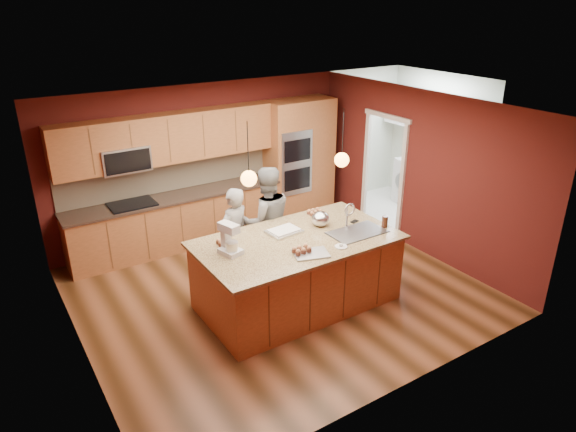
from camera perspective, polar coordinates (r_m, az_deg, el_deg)
floor at (r=7.72m, az=-1.16°, el=-8.23°), size 5.50×5.50×0.00m
ceiling at (r=6.72m, az=-1.34°, el=11.84°), size 5.50×5.50×0.00m
wall_back at (r=9.21m, az=-9.47°, el=6.01°), size 5.50×0.00×5.50m
wall_front at (r=5.35m, az=13.06°, el=-7.40°), size 5.50×0.00×5.50m
wall_left at (r=6.26m, az=-23.27°, el=-4.11°), size 0.00×5.00×5.00m
wall_right at (r=8.77m, az=14.29°, el=4.73°), size 0.00×5.00×5.00m
cabinet_run at (r=8.87m, az=-12.66°, el=2.58°), size 3.74×0.64×2.30m
oven_column at (r=9.86m, az=1.22°, el=6.25°), size 1.30×0.62×2.30m
doorway_trim at (r=9.38m, az=10.52°, el=4.33°), size 0.08×1.11×2.20m
laundry_room at (r=10.55m, az=15.99°, el=10.99°), size 2.60×2.70×2.70m
pendant_left at (r=6.22m, az=-4.37°, el=4.21°), size 0.20×0.20×0.80m
pendant_right at (r=6.97m, az=5.99°, el=6.26°), size 0.20×0.20×0.80m
island at (r=7.17m, az=1.13°, el=-6.10°), size 2.73×1.52×1.38m
person_left at (r=7.64m, az=-5.98°, el=-2.25°), size 0.64×0.52×1.51m
person_right at (r=7.83m, az=-2.41°, el=-0.58°), size 0.97×0.83×1.73m
stand_mixer at (r=6.53m, az=-6.52°, el=-2.74°), size 0.28×0.34×0.41m
sheet_cake at (r=7.12m, az=-0.45°, el=-1.68°), size 0.48×0.37×0.05m
cooling_rack at (r=6.54m, az=2.56°, el=-4.19°), size 0.52×0.44×0.02m
mixing_bowl at (r=7.32m, az=3.62°, el=-0.31°), size 0.26×0.26×0.22m
plate at (r=6.75m, az=5.91°, el=-3.40°), size 0.17×0.17×0.01m
tumbler at (r=7.40m, az=10.71°, el=-0.61°), size 0.08×0.08×0.17m
phone at (r=7.53m, az=7.38°, el=-0.59°), size 0.14×0.10×0.01m
cupcakes_left at (r=6.85m, az=-7.33°, el=-2.84°), size 0.15×0.15×0.07m
cupcakes_rack at (r=6.54m, az=1.52°, el=-3.74°), size 0.26×0.17×0.08m
cupcakes_right at (r=7.68m, az=3.29°, el=0.30°), size 0.24×0.31×0.07m
washer at (r=10.59m, az=16.25°, el=3.06°), size 0.72×0.74×1.08m
dryer at (r=11.03m, az=13.64°, el=3.73°), size 0.67×0.69×0.94m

